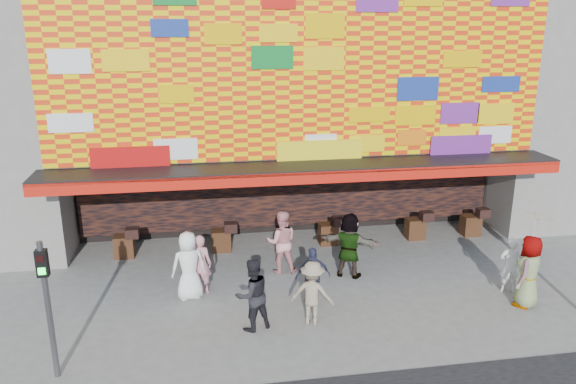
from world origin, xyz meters
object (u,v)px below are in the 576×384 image
(ped_d, at_px, (312,293))
(ped_g, at_px, (529,272))
(ped_a, at_px, (189,266))
(ped_b, at_px, (201,264))
(ped_e, at_px, (313,276))
(ped_f, at_px, (349,245))
(ped_c, at_px, (252,295))
(ped_i, at_px, (282,242))
(signal_left, at_px, (47,295))
(parasol, at_px, (535,229))
(ped_h, at_px, (510,265))

(ped_d, relative_size, ped_g, 0.84)
(ped_a, xyz_separation_m, ped_b, (0.31, 0.30, -0.11))
(ped_d, height_order, ped_e, ped_d)
(ped_d, xyz_separation_m, ped_f, (1.57, 2.41, 0.15))
(ped_c, relative_size, ped_i, 0.96)
(signal_left, height_order, ped_b, signal_left)
(parasol, bearing_deg, ped_g, 0.00)
(ped_c, xyz_separation_m, ped_g, (7.06, -0.01, 0.06))
(ped_e, height_order, ped_f, ped_f)
(ped_g, bearing_deg, ped_e, -52.44)
(ped_g, xyz_separation_m, ped_i, (-5.90, 3.04, -0.02))
(ped_a, distance_m, ped_i, 2.90)
(ped_f, distance_m, parasol, 4.87)
(signal_left, distance_m, ped_c, 4.48)
(ped_c, relative_size, ped_e, 1.15)
(parasol, bearing_deg, ped_a, 167.87)
(signal_left, bearing_deg, ped_i, 38.36)
(ped_d, relative_size, ped_f, 0.84)
(ped_d, distance_m, ped_i, 3.03)
(signal_left, xyz_separation_m, ped_c, (4.20, 1.21, -0.97))
(ped_g, xyz_separation_m, parasol, (0.00, 0.00, 1.17))
(signal_left, relative_size, ped_f, 1.58)
(ped_a, distance_m, ped_b, 0.44)
(ped_d, height_order, ped_f, ped_f)
(ped_a, xyz_separation_m, ped_d, (2.93, -1.80, -0.12))
(ped_g, distance_m, parasol, 1.17)
(ped_f, bearing_deg, ped_b, 33.67)
(ped_i, xyz_separation_m, parasol, (5.90, -3.04, 1.19))
(ped_a, distance_m, ped_f, 4.54)
(signal_left, xyz_separation_m, ped_e, (5.86, 2.19, -1.08))
(ped_f, relative_size, ped_i, 1.02)
(ped_b, height_order, ped_c, ped_c)
(ped_d, distance_m, parasol, 5.77)
(ped_e, bearing_deg, ped_c, 31.80)
(ped_b, distance_m, ped_h, 8.30)
(ped_g, bearing_deg, ped_c, -42.11)
(ped_a, bearing_deg, ped_e, 155.83)
(signal_left, distance_m, ped_b, 4.62)
(ped_d, xyz_separation_m, ped_g, (5.61, -0.03, 0.15))
(ped_e, bearing_deg, ped_b, -20.62)
(ped_d, bearing_deg, ped_b, -15.73)
(signal_left, xyz_separation_m, ped_b, (3.03, 3.33, -1.04))
(ped_a, distance_m, ped_e, 3.26)
(ped_e, distance_m, ped_i, 2.12)
(ped_a, bearing_deg, ped_g, 158.71)
(ped_d, relative_size, ped_i, 0.86)
(ped_e, relative_size, ped_g, 0.82)
(ped_b, xyz_separation_m, ped_i, (2.34, 0.91, 0.11))
(ped_a, distance_m, ped_c, 2.35)
(signal_left, xyz_separation_m, ped_d, (5.65, 1.23, -1.06))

